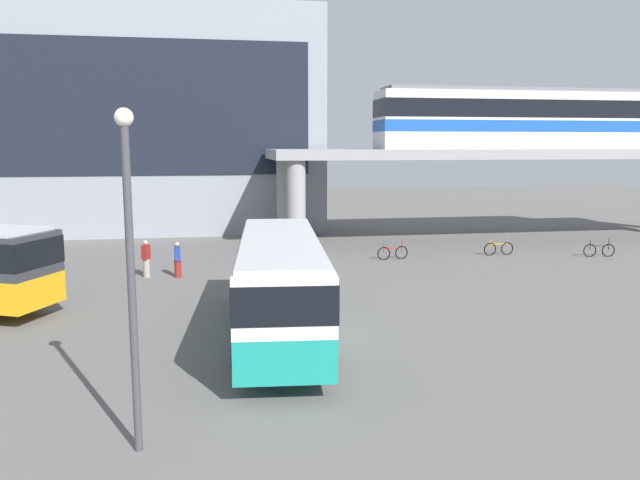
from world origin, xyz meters
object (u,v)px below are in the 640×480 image
station_building (135,122)px  bicycle_orange (499,249)px  bus_main (280,276)px  bicycle_black (599,250)px  bicycle_red (393,253)px  pedestrian_near_building (146,260)px  train (529,118)px  pedestrian_walking_across (178,261)px

station_building → bicycle_orange: 27.14m
bus_main → bicycle_black: (18.98, 11.61, -1.63)m
station_building → bicycle_red: (14.88, -15.66, -7.38)m
station_building → pedestrian_near_building: 19.52m
train → bicycle_black: bearing=-85.1°
bus_main → bicycle_orange: bus_main is taller
bicycle_red → pedestrian_walking_across: (-11.20, -2.75, 0.42)m
bicycle_orange → pedestrian_near_building: (-18.90, -2.77, 0.46)m
bus_main → pedestrian_near_building: (-5.16, 10.29, -1.17)m
station_building → bus_main: size_ratio=2.35×
bicycle_black → pedestrian_walking_across: 22.76m
pedestrian_walking_across → bicycle_red: bearing=13.8°
train → bicycle_black: (0.63, -7.36, -7.46)m
station_building → bicycle_black: station_building is taller
train → pedestrian_walking_across: train is taller
station_building → train: 27.42m
bicycle_black → bicycle_orange: size_ratio=1.00×
bicycle_black → station_building: bearing=147.5°
bicycle_black → pedestrian_walking_across: pedestrian_walking_across is taller
bus_main → pedestrian_walking_across: bearing=110.4°
bus_main → pedestrian_near_building: size_ratio=6.43×
bicycle_black → train: bearing=94.9°
train → bicycle_red: train is taller
bicycle_red → bicycle_black: (11.49, -1.13, 0.00)m
bicycle_red → bicycle_black: same height
bus_main → bicycle_orange: 19.03m
train → bus_main: train is taller
station_building → bicycle_red: bearing=-46.5°
bicycle_black → pedestrian_walking_across: size_ratio=1.07×
bicycle_red → bicycle_orange: same height
bicycle_orange → pedestrian_near_building: 19.11m
train → bicycle_red: 14.57m
bicycle_red → pedestrian_near_building: pedestrian_near_building is taller
bicycle_black → pedestrian_near_building: pedestrian_near_building is taller
train → station_building: bearing=159.9°
train → pedestrian_near_building: size_ratio=11.55×
bicycle_orange → pedestrian_walking_across: bearing=-170.1°
bicycle_black → pedestrian_walking_across: bearing=-175.9°
bus_main → bicycle_red: (7.49, 12.75, -1.63)m
station_building → pedestrian_near_building: size_ratio=15.11×
bus_main → bicycle_black: 22.31m
train → bicycle_black: 10.50m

